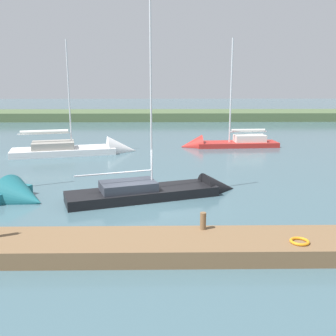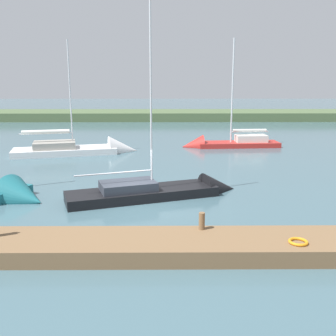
% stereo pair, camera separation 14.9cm
% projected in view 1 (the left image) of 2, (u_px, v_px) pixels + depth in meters
% --- Properties ---
extents(ground_plane, '(200.00, 200.00, 0.00)m').
position_uv_depth(ground_plane, '(138.00, 203.00, 19.44)').
color(ground_plane, '#42606B').
extents(far_shoreline, '(180.00, 8.00, 2.40)m').
position_uv_depth(far_shoreline, '(154.00, 119.00, 58.97)').
color(far_shoreline, '#4C603D').
rests_on(far_shoreline, ground_plane).
extents(dock_pier, '(27.10, 2.34, 0.60)m').
position_uv_depth(dock_pier, '(128.00, 246.00, 13.76)').
color(dock_pier, brown).
rests_on(dock_pier, ground_plane).
extents(mooring_post_near, '(0.22, 0.22, 0.64)m').
position_uv_depth(mooring_post_near, '(203.00, 221.00, 14.46)').
color(mooring_post_near, brown).
rests_on(mooring_post_near, dock_pier).
extents(life_ring_buoy, '(0.66, 0.66, 0.10)m').
position_uv_depth(life_ring_buoy, '(300.00, 241.00, 13.32)').
color(life_ring_buoy, orange).
rests_on(life_ring_buoy, dock_pier).
extents(sailboat_far_right, '(8.78, 2.67, 10.33)m').
position_uv_depth(sailboat_far_right, '(222.00, 145.00, 35.37)').
color(sailboat_far_right, '#B22823').
rests_on(sailboat_far_right, ground_plane).
extents(sailboat_mid_channel, '(10.28, 4.86, 10.17)m').
position_uv_depth(sailboat_mid_channel, '(86.00, 152.00, 32.33)').
color(sailboat_mid_channel, white).
rests_on(sailboat_mid_channel, ground_plane).
extents(sailboat_near_dock, '(9.26, 4.85, 11.29)m').
position_uv_depth(sailboat_near_dock, '(166.00, 194.00, 20.64)').
color(sailboat_near_dock, black).
rests_on(sailboat_near_dock, ground_plane).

